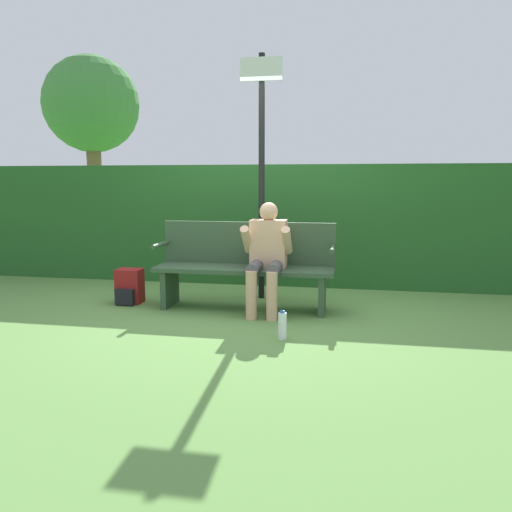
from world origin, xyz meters
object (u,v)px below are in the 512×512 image
Objects in this scene: park_bench at (245,265)px; water_bottle at (282,326)px; signpost at (262,161)px; tree at (92,107)px; person_seated at (267,252)px; backpack at (129,287)px; parked_car at (486,202)px.

water_bottle is (0.54, -1.03, -0.35)m from park_bench.
tree reaches higher than signpost.
signpost reaches higher than person_seated.
backpack is 0.10× the size of parked_car.
backpack is at bearing -118.01° from parked_car.
signpost is (-0.45, 1.49, 1.46)m from water_bottle.
backpack is 2.11m from water_bottle.
signpost is at bearing -46.25° from tree.
parked_car reaches higher than person_seated.
backpack is at bearing -177.76° from park_bench.
person_seated is at bearing -3.01° from backpack.
person_seated reaches higher than water_bottle.
backpack is at bearing -58.91° from tree.
tree is at bearing 128.78° from water_bottle.
water_bottle is 0.09× the size of signpost.
park_bench reaches higher than water_bottle.
person_seated is 1.65m from backpack.
park_bench is at bearing 2.24° from backpack.
person_seated is at bearing 107.66° from water_bottle.
parked_car is (5.75, 13.36, 0.16)m from park_bench.
park_bench is at bearing -49.42° from tree.
water_bottle is at bearing -110.10° from parked_car.
signpost is at bearing 106.67° from water_bottle.
water_bottle is 2.14m from signpost.
person_seated is 1.13m from signpost.
signpost reaches higher than parked_car.
person_seated is (0.26, -0.13, 0.16)m from park_bench.
backpack is at bearing -160.14° from signpost.
signpost is 14.11m from parked_car.
backpack reaches higher than water_bottle.
tree reaches higher than water_bottle.
signpost is 0.72× the size of parked_car.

